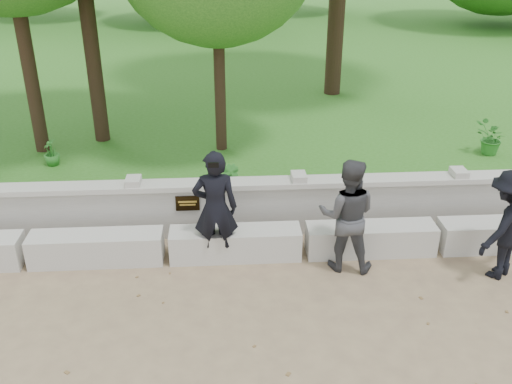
% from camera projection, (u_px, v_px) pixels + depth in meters
% --- Properties ---
extents(ground, '(80.00, 80.00, 0.00)m').
position_uv_depth(ground, '(155.00, 347.00, 6.64)').
color(ground, '#907B58').
rests_on(ground, ground).
extents(lawn, '(40.00, 22.00, 0.25)m').
position_uv_depth(lawn, '(195.00, 61.00, 19.16)').
color(lawn, '#2A6118').
rests_on(lawn, ground).
extents(concrete_bench, '(11.90, 0.45, 0.45)m').
position_uv_depth(concrete_bench, '(167.00, 246.00, 8.25)').
color(concrete_bench, '#BAB7B0').
rests_on(concrete_bench, ground).
extents(parapet_wall, '(12.50, 0.35, 0.90)m').
position_uv_depth(parapet_wall, '(169.00, 209.00, 8.78)').
color(parapet_wall, '#AFACA5').
rests_on(parapet_wall, ground).
extents(man_main, '(0.63, 0.56, 1.72)m').
position_uv_depth(man_main, '(215.00, 208.00, 7.93)').
color(man_main, black).
rests_on(man_main, ground).
extents(visitor_left, '(0.92, 0.79, 1.65)m').
position_uv_depth(visitor_left, '(347.00, 215.00, 7.82)').
color(visitor_left, '#393A3D').
rests_on(visitor_left, ground).
extents(visitor_mid, '(1.16, 1.08, 1.57)m').
position_uv_depth(visitor_mid, '(506.00, 225.00, 7.65)').
color(visitor_mid, black).
rests_on(visitor_mid, ground).
extents(shrub_b, '(0.43, 0.41, 0.60)m').
position_uv_depth(shrub_b, '(232.00, 183.00, 9.42)').
color(shrub_b, '#2C7327').
rests_on(shrub_b, lawn).
extents(shrub_c, '(0.74, 0.69, 0.67)m').
position_uv_depth(shrub_c, '(491.00, 139.00, 11.21)').
color(shrub_c, '#2C7327').
rests_on(shrub_c, lawn).
extents(shrub_d, '(0.34, 0.36, 0.53)m').
position_uv_depth(shrub_d, '(51.00, 152.00, 10.75)').
color(shrub_d, '#2C7327').
rests_on(shrub_d, lawn).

